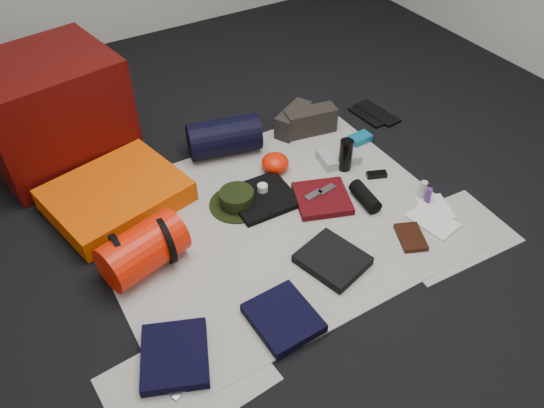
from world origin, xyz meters
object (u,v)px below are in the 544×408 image
paperback_book (411,237)px  red_cabinet (51,111)px  stuff_sack (143,249)px  water_bottle (346,155)px  compact_camera (345,157)px  navy_duffel (224,137)px  sleeping_pad (116,195)px

paperback_book → red_cabinet: bearing=152.4°
stuff_sack → paperback_book: size_ratio=2.09×
red_cabinet → water_bottle: size_ratio=3.83×
red_cabinet → compact_camera: 1.56m
navy_duffel → paperback_book: 1.12m
stuff_sack → compact_camera: size_ratio=3.44×
stuff_sack → sleeping_pad: bearing=86.8°
stuff_sack → navy_duffel: size_ratio=0.93×
navy_duffel → compact_camera: 0.66m
water_bottle → compact_camera: 0.10m
stuff_sack → paperback_book: 1.21m
navy_duffel → water_bottle: navy_duffel is taller
water_bottle → compact_camera: bearing=51.4°
red_cabinet → stuff_sack: bearing=-94.5°
sleeping_pad → compact_camera: (1.17, -0.29, -0.03)m
paperback_book → stuff_sack: bearing=180.0°
red_cabinet → navy_duffel: size_ratio=1.77×
red_cabinet → paperback_book: (1.20, -1.47, -0.27)m
red_cabinet → paperback_book: red_cabinet is taller
red_cabinet → sleeping_pad: bearing=-87.4°
navy_duffel → water_bottle: 0.66m
navy_duffel → paperback_book: bearing=-53.9°
compact_camera → paperback_book: bearing=-66.8°
stuff_sack → paperback_book: bearing=-23.2°
red_cabinet → paperback_book: bearing=-60.7°
red_cabinet → sleeping_pad: (0.12, -0.54, -0.22)m
stuff_sack → compact_camera: stuff_sack is taller
sleeping_pad → stuff_sack: 0.46m
stuff_sack → paperback_book: (1.10, -0.47, -0.09)m
sleeping_pad → stuff_sack: stuff_sack is taller
sleeping_pad → navy_duffel: navy_duffel is taller
sleeping_pad → stuff_sack: bearing=-93.2°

